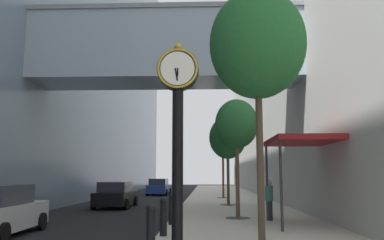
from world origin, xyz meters
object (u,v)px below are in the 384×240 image
(bollard_fourth, at_px, (164,215))
(pedestrian_by_clock, at_px, (269,199))
(car_black_near, at_px, (116,195))
(street_tree_near, at_px, (257,45))
(street_tree_far, at_px, (223,141))
(car_blue_mid, at_px, (159,187))
(bollard_sixth, at_px, (177,203))
(street_clock, at_px, (178,143))
(bollard_fifth, at_px, (172,208))
(bollard_third, at_px, (151,227))
(street_tree_mid_near, at_px, (237,125))
(street_tree_mid_far, at_px, (228,138))

(bollard_fourth, bearing_deg, pedestrian_by_clock, 47.91)
(bollard_fourth, bearing_deg, car_black_near, 109.42)
(street_tree_near, xyz_separation_m, street_tree_far, (0.00, 23.09, -0.58))
(pedestrian_by_clock, bearing_deg, car_blue_mid, 107.77)
(pedestrian_by_clock, bearing_deg, bollard_sixth, 162.11)
(street_clock, distance_m, car_blue_mid, 32.95)
(pedestrian_by_clock, xyz_separation_m, car_black_near, (-8.31, 7.85, -0.25))
(bollard_sixth, xyz_separation_m, car_blue_mid, (-3.49, 22.04, 0.03))
(street_tree_near, xyz_separation_m, pedestrian_by_clock, (1.26, 6.90, -4.41))
(bollard_fifth, height_order, car_blue_mid, car_blue_mid)
(pedestrian_by_clock, bearing_deg, street_tree_far, 94.46)
(bollard_third, relative_size, street_tree_far, 0.20)
(street_tree_near, relative_size, pedestrian_by_clock, 4.03)
(bollard_third, bearing_deg, bollard_fourth, 90.00)
(car_black_near, bearing_deg, bollard_fifth, -65.33)
(street_tree_mid_near, distance_m, pedestrian_by_clock, 3.57)
(bollard_third, relative_size, street_tree_mid_far, 0.21)
(bollard_fourth, height_order, street_tree_mid_near, street_tree_mid_near)
(street_clock, distance_m, street_tree_near, 4.15)
(bollard_fifth, relative_size, car_black_near, 0.26)
(bollard_fourth, bearing_deg, car_blue_mid, 97.16)
(street_tree_mid_near, relative_size, pedestrian_by_clock, 3.15)
(street_tree_near, bearing_deg, street_tree_far, 90.00)
(street_tree_far, bearing_deg, bollard_sixth, -100.37)
(street_clock, distance_m, car_black_near, 17.99)
(bollard_fifth, xyz_separation_m, car_blue_mid, (-3.49, 24.89, 0.03))
(car_blue_mid, bearing_deg, pedestrian_by_clock, -72.23)
(street_tree_near, distance_m, street_tree_mid_near, 7.78)
(street_clock, xyz_separation_m, street_tree_far, (1.93, 25.47, 2.21))
(street_tree_near, height_order, pedestrian_by_clock, street_tree_near)
(street_clock, relative_size, street_tree_mid_far, 0.81)
(bollard_fifth, relative_size, car_blue_mid, 0.26)
(street_tree_mid_near, bearing_deg, bollard_sixth, 169.70)
(street_clock, bearing_deg, car_blue_mid, 97.47)
(street_tree_mid_near, bearing_deg, bollard_fourth, -117.63)
(bollard_third, bearing_deg, street_tree_near, 7.57)
(bollard_fourth, xyz_separation_m, bollard_sixth, (0.00, 5.70, 0.00))
(street_tree_far, bearing_deg, bollard_fifth, -98.73)
(street_tree_near, distance_m, pedestrian_by_clock, 8.29)
(bollard_fourth, xyz_separation_m, street_tree_far, (2.73, 20.60, 4.09))
(car_black_near, distance_m, car_blue_mid, 15.50)
(street_tree_near, relative_size, street_tree_mid_far, 1.20)
(street_tree_far, height_order, car_blue_mid, street_tree_far)
(street_clock, distance_m, bollard_fifth, 7.99)
(street_tree_mid_far, relative_size, pedestrian_by_clock, 3.35)
(bollard_fourth, distance_m, pedestrian_by_clock, 5.96)
(street_tree_mid_near, height_order, car_black_near, street_tree_mid_near)
(bollard_third, distance_m, bollard_fourth, 2.85)
(bollard_sixth, bearing_deg, street_tree_mid_far, 69.26)
(street_tree_mid_near, height_order, car_blue_mid, street_tree_mid_near)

